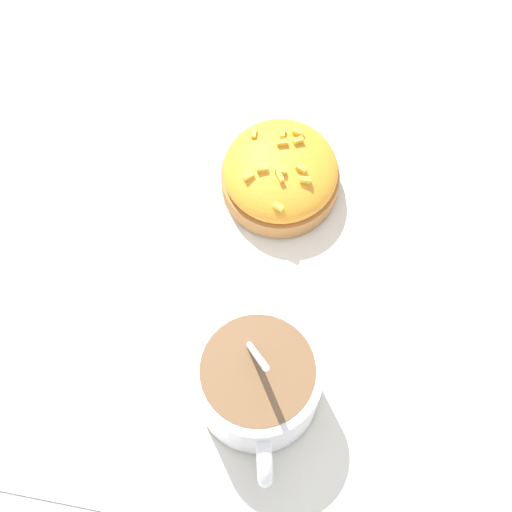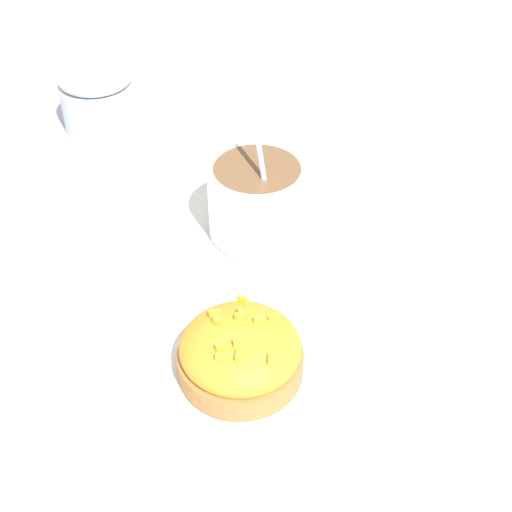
# 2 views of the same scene
# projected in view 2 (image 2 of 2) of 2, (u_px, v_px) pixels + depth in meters

# --- Properties ---
(ground_plane) EXTENTS (3.00, 3.00, 0.00)m
(ground_plane) POSITION_uv_depth(u_px,v_px,m) (246.00, 295.00, 0.52)
(ground_plane) COLOR #B2B2B7
(paper_napkin) EXTENTS (0.36, 0.35, 0.00)m
(paper_napkin) POSITION_uv_depth(u_px,v_px,m) (246.00, 294.00, 0.52)
(paper_napkin) COLOR white
(paper_napkin) RESTS_ON ground_plane
(coffee_cup) EXTENTS (0.10, 0.08, 0.11)m
(coffee_cup) POSITION_uv_depth(u_px,v_px,m) (257.00, 196.00, 0.56)
(coffee_cup) COLOR white
(coffee_cup) RESTS_ON paper_napkin
(frosted_pastry) EXTENTS (0.08, 0.08, 0.04)m
(frosted_pastry) POSITION_uv_depth(u_px,v_px,m) (238.00, 353.00, 0.45)
(frosted_pastry) COLOR #B2753D
(frosted_pastry) RESTS_ON paper_napkin
(sugar_bowl) EXTENTS (0.07, 0.07, 0.07)m
(sugar_bowl) POSITION_uv_depth(u_px,v_px,m) (98.00, 95.00, 0.69)
(sugar_bowl) COLOR silver
(sugar_bowl) RESTS_ON ground_plane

